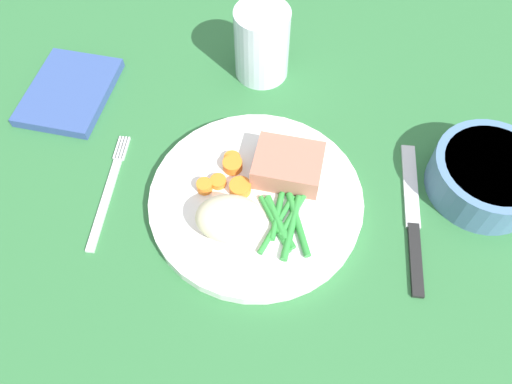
{
  "coord_description": "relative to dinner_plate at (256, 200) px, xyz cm",
  "views": [
    {
      "loc": [
        3.95,
        -34.56,
        53.99
      ],
      "look_at": [
        0.69,
        -3.79,
        4.6
      ],
      "focal_mm": 35.22,
      "sensor_mm": 36.0,
      "label": 1
    }
  ],
  "objects": [
    {
      "name": "mashed_potatoes",
      "position": [
        -2.28,
        -4.57,
        3.13
      ],
      "size": [
        7.88,
        5.63,
        4.65
      ],
      "primitive_type": "ellipsoid",
      "color": "beige",
      "rests_on": "dinner_plate"
    },
    {
      "name": "dinner_plate",
      "position": [
        0.0,
        0.0,
        0.0
      ],
      "size": [
        25.38,
        25.38,
        1.6
      ],
      "primitive_type": "cylinder",
      "color": "white",
      "rests_on": "dining_table"
    },
    {
      "name": "fork",
      "position": [
        -18.09,
        -0.26,
        -0.6
      ],
      "size": [
        1.44,
        16.6,
        0.4
      ],
      "rotation": [
        0.0,
        0.0,
        0.07
      ],
      "color": "silver",
      "rests_on": "dining_table"
    },
    {
      "name": "meat_portion",
      "position": [
        3.43,
        4.0,
        2.35
      ],
      "size": [
        8.62,
        7.24,
        3.09
      ],
      "primitive_type": "cube",
      "rotation": [
        0.0,
        0.0,
        -0.11
      ],
      "color": "#A86B56",
      "rests_on": "dinner_plate"
    },
    {
      "name": "green_beans",
      "position": [
        3.66,
        -2.88,
        1.17
      ],
      "size": [
        6.51,
        11.02,
        0.85
      ],
      "color": "#2D8C38",
      "rests_on": "dinner_plate"
    },
    {
      "name": "carrot_slices",
      "position": [
        -3.53,
        2.09,
        1.37
      ],
      "size": [
        6.43,
        6.47,
        1.26
      ],
      "color": "orange",
      "rests_on": "dinner_plate"
    },
    {
      "name": "napkin",
      "position": [
        -27.48,
        14.78,
        -0.13
      ],
      "size": [
        12.13,
        15.05,
        1.33
      ],
      "primitive_type": "cube",
      "rotation": [
        0.0,
        0.0,
        -0.11
      ],
      "color": "#334C8C",
      "rests_on": "dining_table"
    },
    {
      "name": "dining_table",
      "position": [
        -0.69,
        3.79,
        -1.8
      ],
      "size": [
        120.0,
        90.0,
        2.0
      ],
      "color": "#2D6B38",
      "rests_on": "ground"
    },
    {
      "name": "knife",
      "position": [
        18.62,
        -0.29,
        -0.6
      ],
      "size": [
        1.7,
        20.5,
        0.64
      ],
      "rotation": [
        0.0,
        0.0,
        -0.07
      ],
      "color": "black",
      "rests_on": "dining_table"
    },
    {
      "name": "water_glass",
      "position": [
        -1.55,
        22.14,
        3.54
      ],
      "size": [
        7.49,
        7.49,
        10.22
      ],
      "color": "silver",
      "rests_on": "dining_table"
    },
    {
      "name": "salad_bowl",
      "position": [
        27.12,
        5.24,
        1.97
      ],
      "size": [
        13.48,
        13.48,
        4.91
      ],
      "color": "#4C7299",
      "rests_on": "dining_table"
    }
  ]
}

